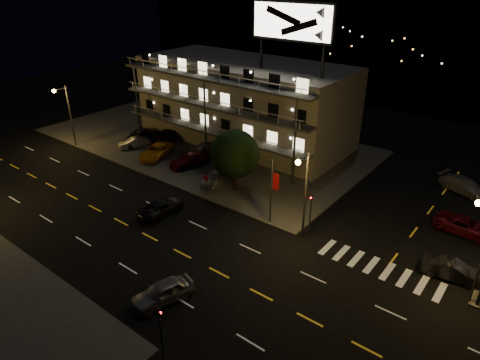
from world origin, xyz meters
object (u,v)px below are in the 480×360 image
Objects in this scene: side_car_0 at (453,270)px; road_car_east at (163,292)px; tree at (234,155)px; lot_car_4 at (216,177)px; lot_car_7 at (209,148)px; lot_car_2 at (157,151)px; road_car_west at (161,207)px.

road_car_east is at bearing 126.48° from side_car_0.
tree is 4.01m from lot_car_4.
lot_car_7 is at bearing 146.36° from tree.
lot_car_2 is 25.81m from road_car_east.
tree is 9.04m from road_car_west.
tree is 1.48× the size of side_car_0.
lot_car_7 is at bearing 69.44° from side_car_0.
lot_car_7 reaches higher than lot_car_4.
road_car_east is (-15.40, -15.19, 0.04)m from side_car_0.
tree is 1.28× the size of lot_car_7.
lot_car_2 is 34.87m from side_car_0.
lot_car_4 is 7.77m from road_car_west.
lot_car_4 is 0.96× the size of road_car_east.
lot_car_4 is 0.98× the size of side_car_0.
side_car_0 is 0.98× the size of road_car_east.
lot_car_2 is (-12.94, 0.84, -3.16)m from tree.
lot_car_7 is 1.14× the size of road_car_east.
side_car_0 is (24.32, -0.78, -0.16)m from lot_car_4.
road_car_west is (6.00, -13.71, -0.23)m from lot_car_7.
tree is 13.35m from lot_car_2.
road_car_east is at bearing -59.82° from lot_car_2.
lot_car_7 is (4.31, 4.91, -0.01)m from lot_car_2.
tree reaches higher than side_car_0.
road_car_east reaches higher than side_car_0.
lot_car_4 is at bearing -24.23° from lot_car_2.
road_car_east is (19.43, -17.00, -0.13)m from lot_car_2.
road_car_east is at bearing 131.49° from lot_car_7.
lot_car_2 is at bearing 155.06° from road_car_east.
tree is 17.72m from road_car_east.
lot_car_2 is at bearing 78.89° from side_car_0.
lot_car_2 is at bearing 176.31° from tree.
lot_car_2 is 1.20× the size of road_car_east.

